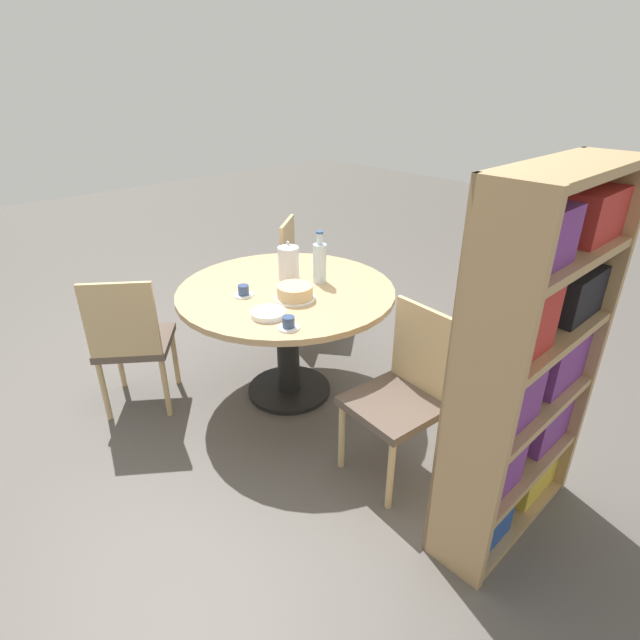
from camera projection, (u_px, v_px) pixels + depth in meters
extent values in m
plane|color=#56514C|center=(289.00, 391.00, 3.34)|extent=(14.00, 14.00, 0.00)
cylinder|color=black|center=(289.00, 389.00, 3.33)|extent=(0.54, 0.54, 0.03)
cylinder|color=black|center=(288.00, 343.00, 3.17)|extent=(0.14, 0.14, 0.68)
cylinder|color=tan|center=(286.00, 291.00, 3.01)|extent=(1.31, 1.31, 0.04)
cylinder|color=tan|center=(175.00, 357.00, 3.34)|extent=(0.03, 0.03, 0.40)
cylinder|color=tan|center=(120.00, 360.00, 3.30)|extent=(0.03, 0.03, 0.40)
cylinder|color=tan|center=(166.00, 387.00, 3.02)|extent=(0.03, 0.03, 0.40)
cylinder|color=tan|center=(104.00, 391.00, 2.98)|extent=(0.03, 0.03, 0.40)
cube|color=brown|center=(136.00, 342.00, 3.06)|extent=(0.59, 0.59, 0.04)
cube|color=tan|center=(121.00, 321.00, 2.78)|extent=(0.33, 0.26, 0.45)
cylinder|color=tan|center=(342.00, 436.00, 2.62)|extent=(0.03, 0.03, 0.40)
cylinder|color=tan|center=(390.00, 475.00, 2.36)|extent=(0.03, 0.03, 0.40)
cylinder|color=tan|center=(390.00, 410.00, 2.81)|extent=(0.03, 0.03, 0.40)
cylinder|color=tan|center=(440.00, 444.00, 2.56)|extent=(0.03, 0.03, 0.40)
cube|color=brown|center=(393.00, 405.00, 2.49)|extent=(0.46, 0.46, 0.04)
cube|color=tan|center=(425.00, 350.00, 2.49)|extent=(0.07, 0.40, 0.45)
cylinder|color=tan|center=(332.00, 317.00, 3.89)|extent=(0.03, 0.03, 0.40)
cylinder|color=tan|center=(338.00, 298.00, 4.21)|extent=(0.03, 0.03, 0.40)
cylinder|color=tan|center=(287.00, 314.00, 3.94)|extent=(0.03, 0.03, 0.40)
cylinder|color=tan|center=(296.00, 295.00, 4.26)|extent=(0.03, 0.03, 0.40)
cube|color=brown|center=(313.00, 280.00, 3.97)|extent=(0.59, 0.59, 0.04)
cube|color=tan|center=(288.00, 249.00, 3.89)|extent=(0.33, 0.26, 0.45)
cube|color=tan|center=(478.00, 412.00, 1.79)|extent=(0.04, 0.28, 1.64)
cube|color=tan|center=(571.00, 338.00, 2.28)|extent=(0.04, 0.28, 1.64)
cube|color=tan|center=(500.00, 359.00, 2.12)|extent=(0.84, 0.02, 1.64)
cube|color=tan|center=(498.00, 513.00, 2.39)|extent=(0.77, 0.27, 0.04)
cube|color=tan|center=(509.00, 463.00, 2.26)|extent=(0.77, 0.27, 0.04)
cube|color=tan|center=(523.00, 404.00, 2.11)|extent=(0.77, 0.27, 0.04)
cube|color=tan|center=(538.00, 335.00, 1.96)|extent=(0.77, 0.27, 0.04)
cube|color=tan|center=(555.00, 256.00, 1.81)|extent=(0.77, 0.27, 0.04)
cube|color=tan|center=(575.00, 168.00, 1.68)|extent=(0.77, 0.27, 0.04)
cube|color=#234793|center=(475.00, 516.00, 2.20)|extent=(0.32, 0.21, 0.25)
cube|color=gold|center=(523.00, 466.00, 2.48)|extent=(0.32, 0.21, 0.25)
cube|color=#703384|center=(485.00, 462.00, 2.06)|extent=(0.31, 0.21, 0.25)
cube|color=#703384|center=(535.00, 419.00, 2.36)|extent=(0.31, 0.21, 0.19)
cube|color=#703384|center=(498.00, 398.00, 1.92)|extent=(0.33, 0.21, 0.22)
cube|color=#703384|center=(549.00, 355.00, 2.19)|extent=(0.33, 0.21, 0.26)
cube|color=#B72D28|center=(512.00, 318.00, 1.76)|extent=(0.31, 0.21, 0.26)
cube|color=black|center=(566.00, 291.00, 2.06)|extent=(0.31, 0.21, 0.20)
cube|color=#703384|center=(529.00, 236.00, 1.63)|extent=(0.31, 0.21, 0.20)
cube|color=#B72D28|center=(584.00, 213.00, 1.91)|extent=(0.31, 0.21, 0.19)
cylinder|color=silver|center=(289.00, 263.00, 3.10)|extent=(0.13, 0.13, 0.21)
cone|color=silver|center=(288.00, 246.00, 3.05)|extent=(0.12, 0.12, 0.02)
sphere|color=silver|center=(288.00, 243.00, 3.04)|extent=(0.02, 0.02, 0.02)
cylinder|color=silver|center=(320.00, 263.00, 3.04)|extent=(0.08, 0.08, 0.24)
cylinder|color=silver|center=(320.00, 239.00, 2.97)|extent=(0.04, 0.04, 0.07)
cylinder|color=#2D5184|center=(320.00, 232.00, 2.96)|extent=(0.04, 0.04, 0.01)
cylinder|color=white|center=(295.00, 298.00, 2.86)|extent=(0.24, 0.24, 0.01)
cylinder|color=#DBB784|center=(295.00, 291.00, 2.84)|extent=(0.21, 0.21, 0.07)
cylinder|color=white|center=(244.00, 295.00, 2.90)|extent=(0.12, 0.12, 0.01)
cylinder|color=#334775|center=(243.00, 290.00, 2.89)|extent=(0.06, 0.06, 0.06)
cylinder|color=white|center=(289.00, 328.00, 2.54)|extent=(0.12, 0.12, 0.01)
cylinder|color=#334775|center=(288.00, 322.00, 2.52)|extent=(0.06, 0.06, 0.06)
cylinder|color=white|center=(269.00, 315.00, 2.66)|extent=(0.19, 0.19, 0.01)
cylinder|color=white|center=(268.00, 313.00, 2.66)|extent=(0.19, 0.19, 0.01)
cylinder|color=white|center=(268.00, 312.00, 2.65)|extent=(0.19, 0.19, 0.01)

